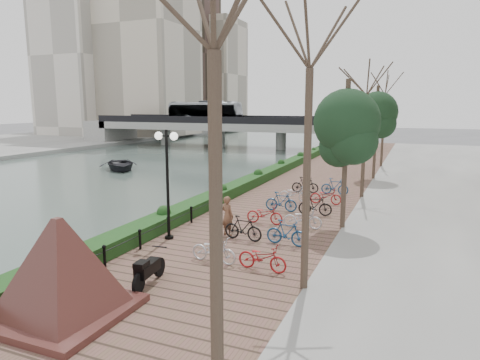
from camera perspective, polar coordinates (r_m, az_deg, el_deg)
The scene contains 14 objects.
ground at distance 15.84m, azimuth -23.81°, elevation -12.79°, with size 220.00×220.00×0.00m, color #59595B.
river_water at distance 43.84m, azimuth -13.87°, elevation 1.96°, with size 30.00×130.00×0.02m, color #40514A.
promenade at distance 28.81m, azimuth 8.32°, elevation -1.45°, with size 8.00×75.00×0.50m, color brown.
hedge at distance 32.03m, azimuth 3.56°, elevation 0.79°, with size 1.10×56.00×0.60m, color #153A16.
chain_fence at distance 16.03m, azimuth -15.29°, elevation -8.77°, with size 0.10×14.10×0.70m.
granite_monument at distance 12.06m, azimuth -22.81°, elevation -10.62°, with size 4.99×4.99×2.61m.
lamppost at distance 17.24m, azimuth -9.72°, elevation 2.63°, with size 1.02×0.32×4.45m.
motorcycle at distance 13.52m, azimuth -12.01°, elevation -11.47°, with size 0.51×1.63×1.02m, color black, non-canonical shape.
pedestrian at distance 17.91m, azimuth -1.68°, elevation -4.79°, with size 0.61×0.40×1.68m, color brown.
bicycle_parking at distance 20.46m, azimuth 6.69°, elevation -4.03°, with size 2.40×14.69×1.00m.
street_trees at distance 22.87m, azimuth 15.29°, elevation 4.06°, with size 3.20×37.12×6.80m.
bridge at distance 60.95m, azimuth -3.11°, elevation 7.58°, with size 36.00×10.77×6.50m.
boat at distance 40.67m, azimuth -15.69°, elevation 2.01°, with size 3.53×4.94×1.02m, color black.
far_buildings at distance 92.80m, azimuth -12.59°, elevation 16.06°, with size 35.00×38.00×38.00m.
Camera 1 is at (10.87, -9.90, 5.90)m, focal length 32.00 mm.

